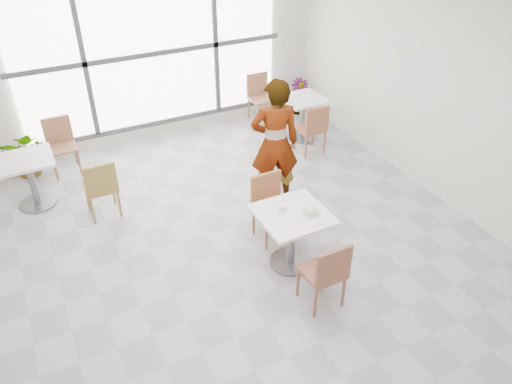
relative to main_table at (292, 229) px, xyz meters
name	(u,v)px	position (x,y,z in m)	size (l,w,h in m)	color
floor	(246,245)	(-0.35, 0.55, -0.52)	(7.00, 7.00, 0.00)	#9E9EA5
ceiling	(242,2)	(-0.35, 0.55, 2.48)	(7.00, 7.00, 0.00)	white
wall_back	(152,52)	(-0.35, 4.05, 0.98)	(6.00, 6.00, 0.00)	silver
wall_right	(444,94)	(2.65, 0.55, 0.98)	(7.00, 7.00, 0.00)	silver
window	(153,53)	(-0.35, 3.99, 0.98)	(4.60, 0.07, 2.52)	white
main_table	(292,229)	(0.00, 0.00, 0.00)	(0.80, 0.80, 0.75)	white
chair_near	(327,272)	(-0.02, -0.77, -0.02)	(0.42, 0.42, 0.87)	brown
chair_far	(270,202)	(0.04, 0.63, -0.02)	(0.42, 0.42, 0.87)	#A25B38
oatmeal_bowl	(310,210)	(0.18, -0.09, 0.27)	(0.21, 0.21, 0.09)	silver
coffee_cup	(280,208)	(-0.10, 0.12, 0.26)	(0.16, 0.13, 0.07)	white
person	(275,143)	(0.47, 1.31, 0.40)	(0.67, 0.44, 1.84)	black
bg_table_left	(30,175)	(-2.61, 2.73, -0.04)	(0.70, 0.70, 0.75)	silver
bg_table_right	(303,112)	(1.85, 2.80, -0.04)	(0.70, 0.70, 0.75)	silver
bg_chair_left_near	(101,186)	(-1.79, 1.99, -0.02)	(0.42, 0.42, 0.87)	olive
bg_chair_left_far	(61,142)	(-2.07, 3.54, -0.02)	(0.42, 0.42, 0.87)	#946246
bg_chair_right_near	(313,127)	(1.69, 2.21, -0.02)	(0.42, 0.42, 0.87)	#935437
bg_chair_right_far	(260,94)	(1.54, 3.83, -0.02)	(0.42, 0.42, 0.87)	#9C684B
plant_left	(28,153)	(-2.57, 3.65, -0.15)	(0.67, 0.58, 0.75)	#4A7034
plant_right	(299,96)	(2.35, 3.75, -0.19)	(0.37, 0.37, 0.66)	#5A8043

